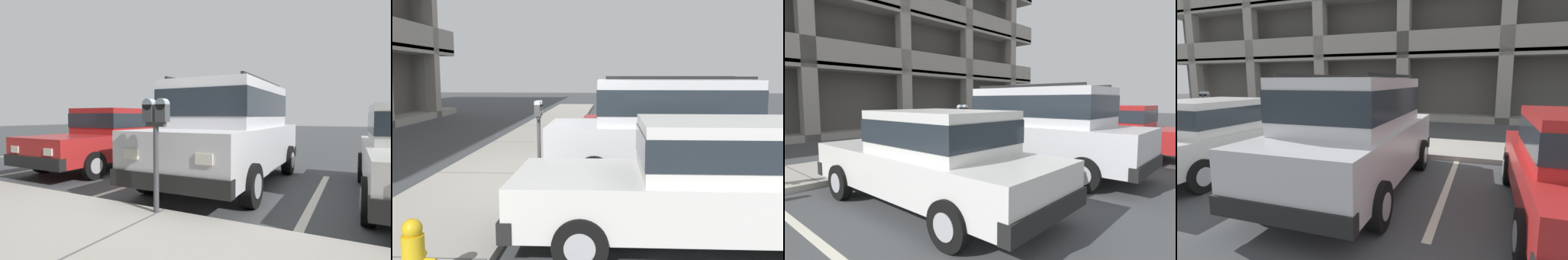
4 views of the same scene
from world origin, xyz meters
The scene contains 7 objects.
ground_plane centered at (0.00, 0.00, -0.05)m, with size 80.00×80.00×0.10m.
sidewalk centered at (0.00, 1.30, 0.06)m, with size 40.00×2.20×0.12m.
parking_stall_lines centered at (1.63, -1.40, 0.00)m, with size 13.18×4.80×0.01m.
silver_suv centered at (0.07, -2.24, 1.09)m, with size 2.07×4.81×2.03m.
red_sedan centered at (-3.17, -2.24, 0.82)m, with size 1.88×4.50×1.54m.
dark_hatchback centered at (3.50, -2.60, 0.82)m, with size 1.86×4.49×1.54m.
parking_meter_near centered at (0.03, 0.35, 1.20)m, with size 0.35×0.12×1.45m.
Camera 3 is at (-6.19, -5.97, 1.70)m, focal length 28.00 mm.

